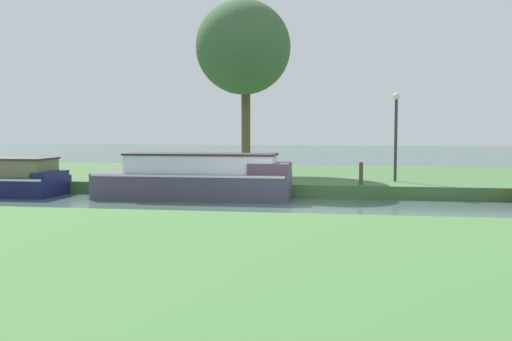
# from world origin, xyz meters

# --- Properties ---
(ground_plane) EXTENTS (120.00, 120.00, 0.00)m
(ground_plane) POSITION_xyz_m (0.00, 0.00, 0.00)
(ground_plane) COLOR #3E554E
(riverbank_far) EXTENTS (72.00, 10.00, 0.40)m
(riverbank_far) POSITION_xyz_m (0.00, 7.00, 0.20)
(riverbank_far) COLOR #446C3C
(riverbank_far) RESTS_ON ground_plane
(riverbank_near) EXTENTS (72.00, 10.00, 0.40)m
(riverbank_near) POSITION_xyz_m (0.00, -9.00, 0.20)
(riverbank_near) COLOR #48783E
(riverbank_near) RESTS_ON ground_plane
(slate_barge) EXTENTS (6.03, 1.56, 1.41)m
(slate_barge) POSITION_xyz_m (-2.88, 1.20, 0.64)
(slate_barge) COLOR #4B435B
(slate_barge) RESTS_ON ground_plane
(navy_cruiser) EXTENTS (4.19, 1.89, 1.23)m
(navy_cruiser) POSITION_xyz_m (-9.45, 1.20, 0.53)
(navy_cruiser) COLOR #191C50
(navy_cruiser) RESTS_ON ground_plane
(willow_tree_left) EXTENTS (3.62, 4.29, 6.69)m
(willow_tree_left) POSITION_xyz_m (-2.35, 6.17, 5.26)
(willow_tree_left) COLOR brown
(willow_tree_left) RESTS_ON riverbank_far
(lamp_post) EXTENTS (0.24, 0.24, 2.96)m
(lamp_post) POSITION_xyz_m (3.24, 3.76, 2.26)
(lamp_post) COLOR #333338
(lamp_post) RESTS_ON riverbank_far
(mooring_post_near) EXTENTS (0.12, 0.12, 0.71)m
(mooring_post_near) POSITION_xyz_m (2.08, 2.41, 0.75)
(mooring_post_near) COLOR #4E3E32
(mooring_post_near) RESTS_ON riverbank_far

